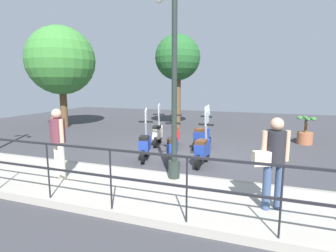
% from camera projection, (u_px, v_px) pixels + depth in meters
% --- Properties ---
extents(ground_plane, '(28.00, 28.00, 0.00)m').
position_uv_depth(ground_plane, '(181.00, 155.00, 8.47)').
color(ground_plane, '#38383D').
extents(promenade_walkway, '(2.20, 20.00, 0.15)m').
position_uv_depth(promenade_walkway, '(138.00, 190.00, 5.51)').
color(promenade_walkway, '#A39E93').
rests_on(promenade_walkway, ground_plane).
extents(fence_railing, '(0.04, 16.03, 1.07)m').
position_uv_depth(fence_railing, '(110.00, 167.00, 4.41)').
color(fence_railing, black).
rests_on(fence_railing, promenade_walkway).
extents(lamp_post_near, '(0.26, 0.90, 4.42)m').
position_uv_depth(lamp_post_near, '(174.00, 92.00, 5.71)').
color(lamp_post_near, '#232D28').
rests_on(lamp_post_near, promenade_walkway).
extents(pedestrian_with_bag, '(0.49, 0.60, 1.59)m').
position_uv_depth(pedestrian_with_bag, '(274.00, 157.00, 4.37)').
color(pedestrian_with_bag, '#384C70').
rests_on(pedestrian_with_bag, promenade_walkway).
extents(pedestrian_distant, '(0.42, 0.45, 1.59)m').
position_uv_depth(pedestrian_distant, '(58.00, 138.00, 5.88)').
color(pedestrian_distant, beige).
rests_on(pedestrian_distant, promenade_walkway).
extents(tree_large, '(3.44, 3.44, 5.17)m').
position_uv_depth(tree_large, '(61.00, 61.00, 13.34)').
color(tree_large, brown).
rests_on(tree_large, ground_plane).
extents(tree_distant, '(2.35, 2.35, 4.80)m').
position_uv_depth(tree_distant, '(178.00, 59.00, 13.55)').
color(tree_distant, brown).
rests_on(tree_distant, ground_plane).
extents(potted_palm, '(1.06, 0.66, 1.05)m').
position_uv_depth(potted_palm, '(305.00, 133.00, 9.98)').
color(potted_palm, '#9E5B3D').
rests_on(potted_palm, ground_plane).
extents(scooter_near_0, '(1.23, 0.44, 1.54)m').
position_uv_depth(scooter_near_0, '(203.00, 149.00, 7.34)').
color(scooter_near_0, black).
rests_on(scooter_near_0, ground_plane).
extents(scooter_near_1, '(1.21, 0.53, 1.54)m').
position_uv_depth(scooter_near_1, '(172.00, 147.00, 7.55)').
color(scooter_near_1, black).
rests_on(scooter_near_1, ground_plane).
extents(scooter_near_2, '(1.20, 0.54, 1.54)m').
position_uv_depth(scooter_near_2, '(145.00, 144.00, 7.88)').
color(scooter_near_2, black).
rests_on(scooter_near_2, ground_plane).
extents(scooter_far_0, '(1.20, 0.55, 1.54)m').
position_uv_depth(scooter_far_0, '(202.00, 136.00, 9.18)').
color(scooter_far_0, black).
rests_on(scooter_far_0, ground_plane).
extents(scooter_far_1, '(1.20, 0.54, 1.54)m').
position_uv_depth(scooter_far_1, '(176.00, 134.00, 9.54)').
color(scooter_far_1, black).
rests_on(scooter_far_1, ground_plane).
extents(scooter_far_2, '(1.22, 0.48, 1.54)m').
position_uv_depth(scooter_far_2, '(158.00, 133.00, 9.76)').
color(scooter_far_2, black).
rests_on(scooter_far_2, ground_plane).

